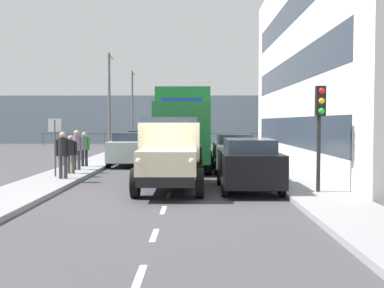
{
  "coord_description": "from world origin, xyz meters",
  "views": [
    {
      "loc": [
        -0.82,
        14.25,
        2.28
      ],
      "look_at": [
        -0.65,
        -11.85,
        1.06
      ],
      "focal_mm": 44.44,
      "sensor_mm": 36.0,
      "label": 1
    }
  ],
  "objects_px": {
    "car_navy_oppositeside_2": "(151,140)",
    "street_sign": "(55,137)",
    "car_white_kerbside_1": "(234,152)",
    "lamp_post_promenade": "(110,95)",
    "car_black_kerbside_near": "(248,164)",
    "pedestrian_by_lamp": "(71,151)",
    "pedestrian_in_dark_coat": "(63,151)",
    "car_silver_oppositeside_0": "(129,149)",
    "lamp_post_far": "(133,102)",
    "car_red_oppositeside_1": "(142,143)",
    "lorry_cargo_green": "(184,126)",
    "pedestrian_couple_b": "(77,146)",
    "truck_vintage_cream": "(170,156)",
    "pedestrian_near_railing": "(84,146)",
    "traffic_light_near": "(320,115)"
  },
  "relations": [
    {
      "from": "traffic_light_near",
      "to": "lamp_post_promenade",
      "type": "distance_m",
      "value": 17.9
    },
    {
      "from": "lorry_cargo_green",
      "to": "lamp_post_far",
      "type": "relative_size",
      "value": 1.26
    },
    {
      "from": "car_white_kerbside_1",
      "to": "car_navy_oppositeside_2",
      "type": "xyz_separation_m",
      "value": [
        5.16,
        -14.96,
        -0.0
      ]
    },
    {
      "from": "lorry_cargo_green",
      "to": "car_black_kerbside_near",
      "type": "relative_size",
      "value": 1.84
    },
    {
      "from": "car_navy_oppositeside_2",
      "to": "pedestrian_by_lamp",
      "type": "xyz_separation_m",
      "value": [
        1.72,
        17.11,
        0.17
      ]
    },
    {
      "from": "car_red_oppositeside_1",
      "to": "pedestrian_by_lamp",
      "type": "bearing_deg",
      "value": 81.21
    },
    {
      "from": "car_red_oppositeside_1",
      "to": "pedestrian_near_railing",
      "type": "distance_m",
      "value": 8.17
    },
    {
      "from": "car_white_kerbside_1",
      "to": "pedestrian_in_dark_coat",
      "type": "xyz_separation_m",
      "value": [
        6.71,
        3.95,
        0.29
      ]
    },
    {
      "from": "car_black_kerbside_near",
      "to": "car_white_kerbside_1",
      "type": "relative_size",
      "value": 1.0
    },
    {
      "from": "truck_vintage_cream",
      "to": "car_navy_oppositeside_2",
      "type": "distance_m",
      "value": 21.3
    },
    {
      "from": "car_navy_oppositeside_2",
      "to": "lamp_post_promenade",
      "type": "bearing_deg",
      "value": 74.42
    },
    {
      "from": "car_white_kerbside_1",
      "to": "lamp_post_promenade",
      "type": "height_order",
      "value": "lamp_post_promenade"
    },
    {
      "from": "street_sign",
      "to": "car_navy_oppositeside_2",
      "type": "bearing_deg",
      "value": -96.41
    },
    {
      "from": "car_black_kerbside_near",
      "to": "pedestrian_in_dark_coat",
      "type": "bearing_deg",
      "value": -16.49
    },
    {
      "from": "pedestrian_in_dark_coat",
      "to": "pedestrian_by_lamp",
      "type": "bearing_deg",
      "value": -84.35
    },
    {
      "from": "car_black_kerbside_near",
      "to": "car_silver_oppositeside_0",
      "type": "height_order",
      "value": "same"
    },
    {
      "from": "lorry_cargo_green",
      "to": "lamp_post_promenade",
      "type": "bearing_deg",
      "value": -53.6
    },
    {
      "from": "truck_vintage_cream",
      "to": "car_white_kerbside_1",
      "type": "bearing_deg",
      "value": -112.71
    },
    {
      "from": "pedestrian_in_dark_coat",
      "to": "street_sign",
      "type": "distance_m",
      "value": 1.01
    },
    {
      "from": "pedestrian_in_dark_coat",
      "to": "pedestrian_couple_b",
      "type": "distance_m",
      "value": 3.31
    },
    {
      "from": "truck_vintage_cream",
      "to": "car_silver_oppositeside_0",
      "type": "distance_m",
      "value": 9.43
    },
    {
      "from": "lamp_post_promenade",
      "to": "car_black_kerbside_near",
      "type": "bearing_deg",
      "value": 116.85
    },
    {
      "from": "car_red_oppositeside_1",
      "to": "pedestrian_couple_b",
      "type": "height_order",
      "value": "pedestrian_couple_b"
    },
    {
      "from": "car_red_oppositeside_1",
      "to": "traffic_light_near",
      "type": "height_order",
      "value": "traffic_light_near"
    },
    {
      "from": "traffic_light_near",
      "to": "lamp_post_far",
      "type": "distance_m",
      "value": 28.18
    },
    {
      "from": "car_navy_oppositeside_2",
      "to": "pedestrian_near_railing",
      "type": "relative_size",
      "value": 2.51
    },
    {
      "from": "car_black_kerbside_near",
      "to": "car_silver_oppositeside_0",
      "type": "relative_size",
      "value": 1.08
    },
    {
      "from": "car_navy_oppositeside_2",
      "to": "pedestrian_near_railing",
      "type": "height_order",
      "value": "pedestrian_near_railing"
    },
    {
      "from": "pedestrian_by_lamp",
      "to": "car_silver_oppositeside_0",
      "type": "bearing_deg",
      "value": -108.84
    },
    {
      "from": "car_red_oppositeside_1",
      "to": "pedestrian_near_railing",
      "type": "relative_size",
      "value": 2.76
    },
    {
      "from": "pedestrian_by_lamp",
      "to": "pedestrian_couple_b",
      "type": "relative_size",
      "value": 0.89
    },
    {
      "from": "lorry_cargo_green",
      "to": "pedestrian_couple_b",
      "type": "height_order",
      "value": "lorry_cargo_green"
    },
    {
      "from": "traffic_light_near",
      "to": "pedestrian_by_lamp",
      "type": "bearing_deg",
      "value": -30.02
    },
    {
      "from": "truck_vintage_cream",
      "to": "pedestrian_in_dark_coat",
      "type": "bearing_deg",
      "value": -28.49
    },
    {
      "from": "street_sign",
      "to": "pedestrian_by_lamp",
      "type": "bearing_deg",
      "value": -106.94
    },
    {
      "from": "lorry_cargo_green",
      "to": "lamp_post_far",
      "type": "height_order",
      "value": "lamp_post_far"
    },
    {
      "from": "pedestrian_in_dark_coat",
      "to": "car_navy_oppositeside_2",
      "type": "bearing_deg",
      "value": -94.66
    },
    {
      "from": "lorry_cargo_green",
      "to": "street_sign",
      "type": "height_order",
      "value": "lorry_cargo_green"
    },
    {
      "from": "car_white_kerbside_1",
      "to": "pedestrian_near_railing",
      "type": "bearing_deg",
      "value": -8.21
    },
    {
      "from": "lamp_post_far",
      "to": "car_red_oppositeside_1",
      "type": "bearing_deg",
      "value": 100.78
    },
    {
      "from": "car_silver_oppositeside_0",
      "to": "street_sign",
      "type": "height_order",
      "value": "street_sign"
    },
    {
      "from": "pedestrian_by_lamp",
      "to": "car_white_kerbside_1",
      "type": "bearing_deg",
      "value": -162.6
    },
    {
      "from": "car_black_kerbside_near",
      "to": "lamp_post_promenade",
      "type": "distance_m",
      "value": 15.99
    },
    {
      "from": "car_black_kerbside_near",
      "to": "lorry_cargo_green",
      "type": "bearing_deg",
      "value": -72.87
    },
    {
      "from": "car_black_kerbside_near",
      "to": "car_red_oppositeside_1",
      "type": "xyz_separation_m",
      "value": [
        5.16,
        -14.89,
        0.0
      ]
    },
    {
      "from": "car_silver_oppositeside_0",
      "to": "pedestrian_couple_b",
      "type": "xyz_separation_m",
      "value": [
        1.84,
        3.53,
        0.29
      ]
    },
    {
      "from": "truck_vintage_cream",
      "to": "pedestrian_couple_b",
      "type": "relative_size",
      "value": 3.2
    },
    {
      "from": "car_navy_oppositeside_2",
      "to": "street_sign",
      "type": "xyz_separation_m",
      "value": [
        2.04,
        18.18,
        0.79
      ]
    },
    {
      "from": "lorry_cargo_green",
      "to": "lamp_post_promenade",
      "type": "relative_size",
      "value": 1.28
    },
    {
      "from": "car_white_kerbside_1",
      "to": "traffic_light_near",
      "type": "xyz_separation_m",
      "value": [
        -2.0,
        7.29,
        1.58
      ]
    }
  ]
}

